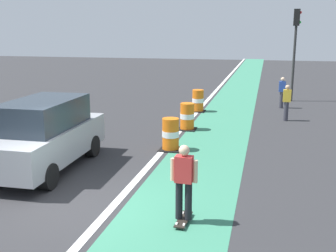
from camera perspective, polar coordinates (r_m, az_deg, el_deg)
The scene contains 11 objects.
ground_plane at distance 9.82m, azimuth -13.02°, elevation -10.74°, with size 100.00×100.00×0.00m, color #2D2D30.
bike_lane_strip at distance 20.44m, azimuth 8.42°, elevation 1.98°, with size 2.50×80.00×0.01m, color #387F60.
lane_divider_stripe at distance 20.62m, azimuth 4.27°, elevation 2.18°, with size 0.20×80.00×0.01m, color silver.
skateboarder_on_lane at distance 8.44m, azimuth 2.24°, elevation -7.77°, with size 0.57×0.81×1.69m.
parked_suv_nearest at distance 12.18m, azimuth -16.87°, elevation -1.13°, with size 2.00×4.64×2.04m.
traffic_barrel_front at distance 13.65m, azimuth 0.36°, elevation -1.22°, with size 0.73×0.73×1.09m.
traffic_barrel_mid at distance 16.50m, azimuth 2.71°, elevation 1.30°, with size 0.73×0.73×1.09m.
traffic_barrel_back at distance 20.29m, azimuth 4.22°, elevation 3.52°, with size 0.73×0.73×1.09m.
traffic_light_corner at distance 24.13m, azimuth 17.42°, elevation 11.59°, with size 0.41×0.32×5.10m.
pedestrian_crossing at distance 18.82m, azimuth 16.30°, elevation 3.29°, with size 0.34×0.20×1.61m.
pedestrian_waiting at distance 21.91m, azimuth 15.68°, elevation 4.66°, with size 0.34×0.20×1.61m.
Camera 1 is at (4.18, -7.98, 3.93)m, focal length 43.50 mm.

